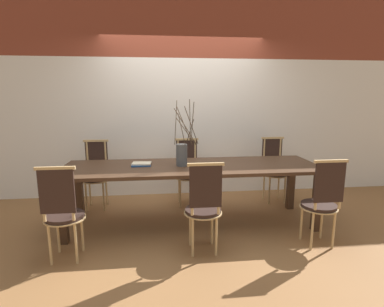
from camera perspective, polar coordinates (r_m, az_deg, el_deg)
The scene contains 11 objects.
ground_plane at distance 3.94m, azimuth 0.00°, elevation -13.13°, with size 16.00×16.00×0.00m, color olive.
wall_rear at distance 4.84m, azimuth -1.67°, elevation 10.86°, with size 12.00×0.06×3.20m.
dining_table at distance 3.71m, azimuth 0.00°, elevation -3.53°, with size 3.14×0.94×0.76m.
chair_near_leftend at distance 3.17m, azimuth -23.43°, elevation -10.00°, with size 0.39×0.39×0.98m.
chair_near_left at distance 3.06m, azimuth 2.26°, elevation -9.82°, with size 0.39×0.39×0.98m.
chair_near_center at distance 3.47m, azimuth 23.50°, elevation -8.21°, with size 0.39×0.39×0.98m.
chair_far_leftend at distance 4.54m, azimuth -17.81°, elevation -3.44°, with size 0.39×0.39×0.98m.
chair_far_left at distance 4.47m, azimuth -0.90°, elevation -3.14°, with size 0.39×0.39×0.98m.
chair_far_center at distance 4.78m, azimuth 15.32°, elevation -2.60°, with size 0.39×0.39×0.98m.
vase_centerpiece at distance 3.65m, azimuth -1.94°, elevation 0.01°, with size 0.31×0.35×0.81m.
book_stack at distance 3.74m, azimuth -9.62°, elevation -2.01°, with size 0.25×0.19×0.03m.
Camera 1 is at (-0.40, -3.57, 1.60)m, focal length 28.00 mm.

